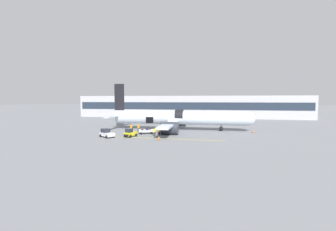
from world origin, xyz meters
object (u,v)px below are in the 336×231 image
object	(u,v)px
ground_crew_loader_a	(163,128)
ground_crew_supervisor	(131,128)
baggage_tug_mid	(107,134)
ground_crew_loader_b	(159,131)
suitcase_on_tarmac_upright	(159,132)
baggage_tug_lead	(130,133)
airplane	(177,118)
ground_crew_helper	(139,128)
ground_crew_driver	(155,132)
baggage_cart_loading	(147,132)

from	to	relation	value
ground_crew_loader_a	ground_crew_supervisor	world-z (taller)	ground_crew_supervisor
ground_crew_loader_a	baggage_tug_mid	bearing A→B (deg)	-137.55
ground_crew_loader_b	suitcase_on_tarmac_upright	distance (m)	1.97
baggage_tug_lead	ground_crew_supervisor	xyz separation A→B (m)	(-1.49, 4.67, 0.31)
airplane	suitcase_on_tarmac_upright	distance (m)	7.46
ground_crew_loader_b	ground_crew_helper	size ratio (longest dim) A/B	0.88
airplane	ground_crew_loader_b	world-z (taller)	airplane
ground_crew_loader_a	ground_crew_supervisor	distance (m)	6.63
baggage_tug_mid	ground_crew_loader_a	bearing A→B (deg)	42.45
baggage_tug_mid	baggage_tug_lead	bearing A→B (deg)	16.29
ground_crew_driver	ground_crew_loader_b	bearing A→B (deg)	66.79
baggage_cart_loading	ground_crew_helper	size ratio (longest dim) A/B	2.22
ground_crew_driver	ground_crew_helper	xyz separation A→B (m)	(-4.71, 4.74, 0.05)
ground_crew_helper	ground_crew_supervisor	bearing A→B (deg)	-129.00
ground_crew_loader_a	ground_crew_supervisor	bearing A→B (deg)	-160.22
baggage_cart_loading	suitcase_on_tarmac_upright	bearing A→B (deg)	12.98
ground_crew_loader_a	ground_crew_helper	size ratio (longest dim) A/B	1.01
ground_crew_driver	ground_crew_helper	size ratio (longest dim) A/B	0.94
baggage_cart_loading	ground_crew_loader_b	world-z (taller)	ground_crew_loader_b
baggage_tug_lead	baggage_tug_mid	world-z (taller)	baggage_tug_lead
ground_crew_loader_b	ground_crew_supervisor	world-z (taller)	ground_crew_supervisor
baggage_tug_mid	suitcase_on_tarmac_upright	size ratio (longest dim) A/B	5.10
ground_crew_loader_a	ground_crew_driver	xyz separation A→B (m)	(-0.39, -5.57, -0.06)
ground_crew_loader_a	ground_crew_helper	world-z (taller)	ground_crew_loader_a
baggage_tug_mid	baggage_cart_loading	world-z (taller)	baggage_tug_mid
ground_crew_loader_a	baggage_cart_loading	bearing A→B (deg)	-132.86
airplane	ground_crew_driver	xyz separation A→B (m)	(-2.91, -9.67, -1.78)
airplane	suitcase_on_tarmac_upright	bearing A→B (deg)	-113.72
baggage_tug_mid	ground_crew_supervisor	distance (m)	6.44
ground_crew_loader_b	ground_crew_helper	world-z (taller)	ground_crew_helper
baggage_tug_lead	ground_crew_helper	xyz separation A→B (m)	(-0.34, 6.08, 0.28)
baggage_tug_mid	ground_crew_loader_b	bearing A→B (deg)	23.43
suitcase_on_tarmac_upright	baggage_cart_loading	bearing A→B (deg)	-167.02
baggage_tug_lead	ground_crew_loader_b	world-z (taller)	baggage_tug_lead
airplane	ground_crew_helper	size ratio (longest dim) A/B	18.49
ground_crew_loader_b	ground_crew_supervisor	bearing A→B (deg)	163.29
baggage_tug_mid	ground_crew_loader_a	distance (m)	12.03
airplane	baggage_tug_mid	world-z (taller)	airplane
ground_crew_loader_a	ground_crew_loader_b	bearing A→B (deg)	-87.19
ground_crew_supervisor	ground_crew_loader_a	bearing A→B (deg)	19.78
ground_crew_loader_a	ground_crew_supervisor	size ratio (longest dim) A/B	0.98
ground_crew_loader_b	ground_crew_driver	distance (m)	1.51
ground_crew_supervisor	airplane	bearing A→B (deg)	35.92
baggage_tug_lead	baggage_cart_loading	size ratio (longest dim) A/B	0.70
baggage_cart_loading	ground_crew_helper	bearing A→B (deg)	138.86
ground_crew_helper	suitcase_on_tarmac_upright	bearing A→B (deg)	-17.87
airplane	ground_crew_helper	xyz separation A→B (m)	(-7.62, -4.93, -1.72)
ground_crew_loader_b	suitcase_on_tarmac_upright	bearing A→B (deg)	106.34
baggage_tug_mid	ground_crew_driver	xyz separation A→B (m)	(8.48, 2.55, 0.21)
ground_crew_loader_b	ground_crew_helper	bearing A→B (deg)	147.72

